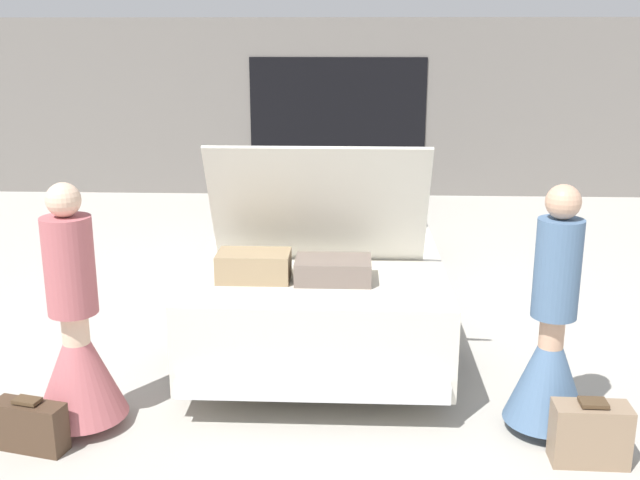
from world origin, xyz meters
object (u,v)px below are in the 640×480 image
car (326,241)px  suitcase_beside_right_person (590,434)px  person_left (77,343)px  suitcase_beside_left_person (30,426)px  person_right (551,346)px

car → suitcase_beside_right_person: size_ratio=11.23×
person_left → suitcase_beside_right_person: bearing=90.4°
suitcase_beside_left_person → suitcase_beside_right_person: suitcase_beside_right_person is taller
suitcase_beside_left_person → person_left: bearing=54.9°
suitcase_beside_left_person → car: bearing=59.1°
suitcase_beside_left_person → suitcase_beside_right_person: 3.49m
car → person_left: car is taller
car → person_right: bearing=-58.9°
person_right → suitcase_beside_right_person: size_ratio=3.58×
person_right → suitcase_beside_left_person: 3.37m
car → suitcase_beside_right_person: bearing=-59.7°
car → suitcase_beside_left_person: 3.47m
suitcase_beside_left_person → suitcase_beside_right_person: bearing=0.0°
suitcase_beside_right_person → suitcase_beside_left_person: bearing=-180.0°
car → suitcase_beside_right_person: 3.44m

